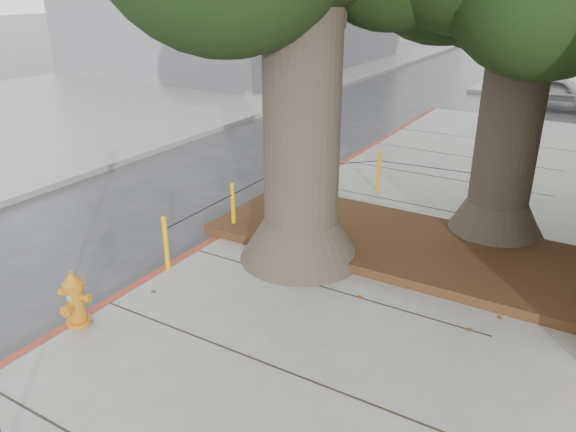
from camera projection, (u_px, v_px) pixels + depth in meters
ground at (217, 354)px, 7.27m from camera, size 140.00×140.00×0.00m
sidewalk_opposite at (88, 102)px, 21.77m from camera, size 14.00×60.00×0.15m
curb_red at (214, 243)px, 10.16m from camera, size 0.14×26.00×0.16m
planter_bed at (394, 242)px, 9.83m from camera, size 6.40×2.60×0.16m
bollard_ring at (318, 193)px, 10.87m from camera, size 3.79×5.39×0.95m
fire_hydrant at (75, 299)px, 7.50m from camera, size 0.43×0.40×0.80m
car_silver at (556, 92)px, 20.79m from camera, size 3.61×1.48×1.23m
car_dark at (253, 65)px, 28.00m from camera, size 1.55×3.76×1.09m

